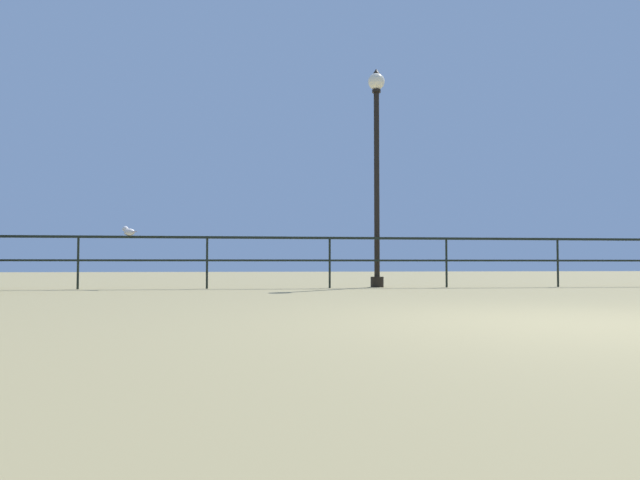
{
  "coord_description": "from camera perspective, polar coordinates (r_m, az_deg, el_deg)",
  "views": [
    {
      "loc": [
        -2.88,
        -4.63,
        0.51
      ],
      "look_at": [
        -1.5,
        6.81,
        0.96
      ],
      "focal_mm": 33.08,
      "sensor_mm": 36.0,
      "label": 1
    }
  ],
  "objects": [
    {
      "name": "ground_plane",
      "position": [
        5.47,
        25.09,
        -7.37
      ],
      "size": [
        60.0,
        60.0,
        0.0
      ],
      "primitive_type": "plane",
      "color": "olive"
    },
    {
      "name": "pier_railing",
      "position": [
        12.29,
        6.66,
        -0.95
      ],
      "size": [
        22.3,
        0.05,
        1.05
      ],
      "color": "black",
      "rests_on": "ground_plane"
    },
    {
      "name": "lamppost_center",
      "position": [
        12.74,
        5.5,
        8.23
      ],
      "size": [
        0.36,
        0.36,
        4.68
      ],
      "color": "black",
      "rests_on": "ground_plane"
    },
    {
      "name": "seagull_on_rail",
      "position": [
        12.2,
        -18.02,
        0.8
      ],
      "size": [
        0.35,
        0.29,
        0.19
      ],
      "color": "silver",
      "rests_on": "pier_railing"
    }
  ]
}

